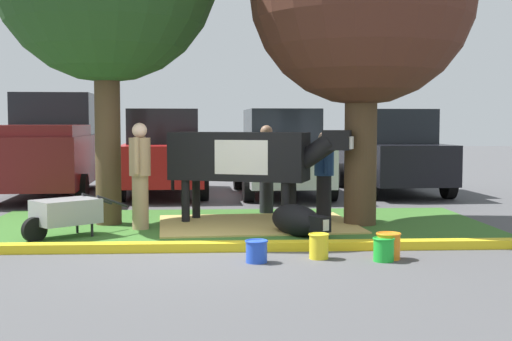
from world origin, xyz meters
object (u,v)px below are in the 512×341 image
object	(u,v)px
person_visitor_near	(140,172)
person_handler	(266,166)
cow_holstein	(245,157)
pickup_truck_maroon	(50,148)
sedan_silver	(391,152)
bucket_yellow	(319,246)
calf_lying	(297,221)
bucket_orange	(388,245)
sedan_red	(164,153)
bucket_blue	(257,251)
bucket_green	(384,249)
wheelbarrow	(65,213)
hatchback_white	(281,153)
person_visitor_far	(324,173)

from	to	relation	value
person_visitor_near	person_handler	bearing A→B (deg)	41.44
cow_holstein	pickup_truck_maroon	xyz separation A→B (m)	(-4.38, 4.92, -0.02)
sedan_silver	pickup_truck_maroon	bearing A→B (deg)	-179.10
sedan_silver	bucket_yellow	bearing A→B (deg)	-110.23
calf_lying	pickup_truck_maroon	size ratio (longest dim) A/B	0.24
bucket_orange	sedan_red	size ratio (longest dim) A/B	0.07
bucket_blue	sedan_silver	distance (m)	9.07
pickup_truck_maroon	bucket_green	bearing A→B (deg)	-53.64
cow_holstein	sedan_red	distance (m)	5.27
cow_holstein	sedan_red	xyz separation A→B (m)	(-1.72, 4.98, -0.15)
pickup_truck_maroon	wheelbarrow	bearing A→B (deg)	-74.90
person_handler	bucket_yellow	distance (m)	4.42
bucket_blue	pickup_truck_maroon	distance (m)	9.25
calf_lying	hatchback_white	distance (m)	6.02
bucket_green	bucket_orange	world-z (taller)	bucket_orange
bucket_green	hatchback_white	world-z (taller)	hatchback_white
calf_lying	wheelbarrow	distance (m)	3.46
person_handler	wheelbarrow	distance (m)	4.15
wheelbarrow	bucket_blue	size ratio (longest dim) A/B	4.91
wheelbarrow	bucket_orange	size ratio (longest dim) A/B	4.24
bucket_green	sedan_red	bearing A→B (deg)	112.06
cow_holstein	bucket_yellow	size ratio (longest dim) A/B	9.52
bucket_orange	sedan_silver	distance (m)	8.40
wheelbarrow	bucket_green	distance (m)	4.72
bucket_blue	sedan_red	size ratio (longest dim) A/B	0.06
cow_holstein	wheelbarrow	bearing A→B (deg)	-155.22
bucket_blue	bucket_orange	bearing A→B (deg)	4.09
person_visitor_near	sedan_red	distance (m)	5.50
person_handler	pickup_truck_maroon	xyz separation A→B (m)	(-4.84, 3.55, 0.22)
calf_lying	bucket_yellow	xyz separation A→B (m)	(0.07, -1.71, -0.07)
calf_lying	wheelbarrow	bearing A→B (deg)	179.78
person_visitor_far	sedan_silver	world-z (taller)	sedan_silver
bucket_blue	bucket_yellow	size ratio (longest dim) A/B	0.90
sedan_red	sedan_silver	distance (m)	5.49
bucket_yellow	sedan_silver	world-z (taller)	sedan_silver
bucket_orange	bucket_yellow	bearing A→B (deg)	175.35
bucket_blue	sedan_red	world-z (taller)	sedan_red
cow_holstein	bucket_green	world-z (taller)	cow_holstein
bucket_green	sedan_red	size ratio (longest dim) A/B	0.07
bucket_orange	person_visitor_far	bearing A→B (deg)	94.69
person_visitor_near	sedan_silver	size ratio (longest dim) A/B	0.38
sedan_red	bucket_green	bearing A→B (deg)	-67.94
bucket_blue	bucket_yellow	distance (m)	0.82
person_visitor_near	sedan_red	bearing A→B (deg)	90.41
cow_holstein	calf_lying	distance (m)	1.72
pickup_truck_maroon	hatchback_white	bearing A→B (deg)	-2.30
person_visitor_far	bucket_yellow	world-z (taller)	person_visitor_far
bucket_blue	person_visitor_far	bearing A→B (deg)	68.75
bucket_green	sedan_silver	xyz separation A→B (m)	(2.18, 8.23, 0.83)
bucket_blue	sedan_silver	bearing A→B (deg)	65.44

